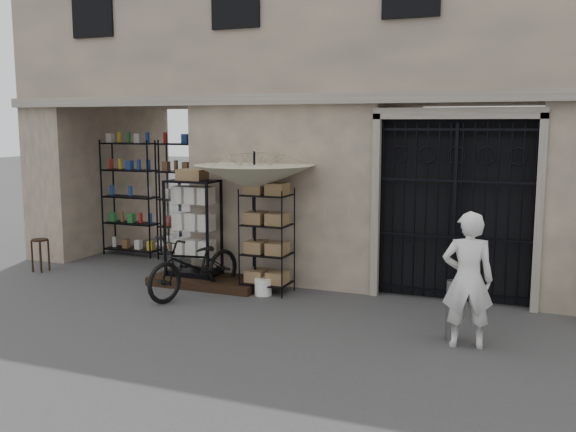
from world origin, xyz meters
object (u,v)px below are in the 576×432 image
at_px(wire_rack, 267,242).
at_px(market_umbrella, 254,171).
at_px(display_cabinet, 193,233).
at_px(bicycle, 196,295).
at_px(shopkeeper, 465,346).
at_px(wooden_stool, 40,254).
at_px(steel_bollard, 451,311).
at_px(white_bucket, 263,287).

height_order(wire_rack, market_umbrella, market_umbrella).
xyz_separation_m(display_cabinet, market_umbrella, (1.25, -0.09, 1.14)).
xyz_separation_m(bicycle, shopkeeper, (4.48, -0.86, 0.00)).
relative_size(wire_rack, wooden_stool, 2.79).
xyz_separation_m(wire_rack, market_umbrella, (-0.22, -0.01, 1.19)).
bearing_deg(wooden_stool, display_cabinet, 5.48).
bearing_deg(display_cabinet, wooden_stool, -168.20).
xyz_separation_m(market_umbrella, bicycle, (-0.81, -0.61, -2.06)).
bearing_deg(steel_bollard, display_cabinet, 163.48).
xyz_separation_m(wire_rack, bicycle, (-1.03, -0.62, -0.87)).
height_order(display_cabinet, bicycle, display_cabinet).
bearing_deg(steel_bollard, white_bucket, 160.69).
xyz_separation_m(white_bucket, steel_bollard, (3.23, -1.13, 0.27)).
height_order(market_umbrella, steel_bollard, market_umbrella).
height_order(display_cabinet, market_umbrella, market_umbrella).
height_order(market_umbrella, wooden_stool, market_umbrella).
xyz_separation_m(display_cabinet, steel_bollard, (4.72, -1.40, -0.51)).
xyz_separation_m(wooden_stool, steel_bollard, (7.94, -1.09, 0.07)).
bearing_deg(shopkeeper, bicycle, -21.98).
relative_size(market_umbrella, steel_bollard, 3.52).
relative_size(white_bucket, bicycle, 0.14).
relative_size(wire_rack, white_bucket, 6.16).
height_order(wooden_stool, steel_bollard, steel_bollard).
bearing_deg(display_cabinet, steel_bollard, -10.20).
bearing_deg(steel_bollard, wire_rack, 157.90).
height_order(white_bucket, wooden_stool, wooden_stool).
bearing_deg(shopkeeper, white_bucket, -31.70).
xyz_separation_m(display_cabinet, wire_rack, (1.47, -0.08, -0.05)).
bearing_deg(wire_rack, bicycle, -138.63).
height_order(display_cabinet, wire_rack, display_cabinet).
distance_m(display_cabinet, white_bucket, 1.70).
xyz_separation_m(bicycle, steel_bollard, (4.27, -0.70, 0.41)).
distance_m(white_bucket, steel_bollard, 3.44).
bearing_deg(display_cabinet, shopkeeper, -11.27).
distance_m(wooden_stool, shopkeeper, 8.25).
height_order(wire_rack, shopkeeper, wire_rack).
height_order(wire_rack, steel_bollard, wire_rack).
bearing_deg(wire_rack, market_umbrella, -168.11).
xyz_separation_m(steel_bollard, shopkeeper, (0.21, -0.16, -0.41)).
relative_size(wire_rack, steel_bollard, 2.18).
relative_size(wooden_stool, shopkeeper, 0.36).
height_order(white_bucket, shopkeeper, white_bucket).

